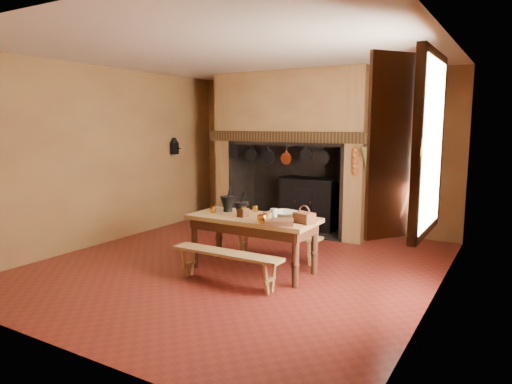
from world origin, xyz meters
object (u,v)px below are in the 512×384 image
at_px(iron_range, 310,203).
at_px(bench_front, 227,260).
at_px(work_table, 253,225).
at_px(coffee_grinder, 243,212).
at_px(wicker_basket, 304,217).
at_px(mixing_bowl, 284,215).

height_order(iron_range, bench_front, iron_range).
distance_m(iron_range, bench_front, 3.20).
height_order(iron_range, work_table, iron_range).
bearing_deg(coffee_grinder, wicker_basket, 14.54).
relative_size(bench_front, wicker_basket, 5.36).
height_order(bench_front, mixing_bowl, mixing_bowl).
bearing_deg(wicker_basket, mixing_bowl, 174.57).
bearing_deg(iron_range, work_table, -82.33).
bearing_deg(bench_front, wicker_basket, 38.26).
relative_size(bench_front, coffee_grinder, 8.11).
bearing_deg(coffee_grinder, mixing_bowl, 35.12).
bearing_deg(bench_front, work_table, 90.00).
xyz_separation_m(iron_range, mixing_bowl, (0.73, -2.45, 0.28)).
bearing_deg(wicker_basket, bench_front, -123.90).
relative_size(work_table, mixing_bowl, 4.81).
distance_m(work_table, wicker_basket, 0.76).
relative_size(coffee_grinder, wicker_basket, 0.66).
bearing_deg(mixing_bowl, coffee_grinder, -154.35).
relative_size(iron_range, wicker_basket, 5.99).
xyz_separation_m(mixing_bowl, wicker_basket, (0.35, -0.15, 0.03)).
distance_m(bench_front, mixing_bowl, 0.95).
relative_size(mixing_bowl, wicker_basket, 1.30).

